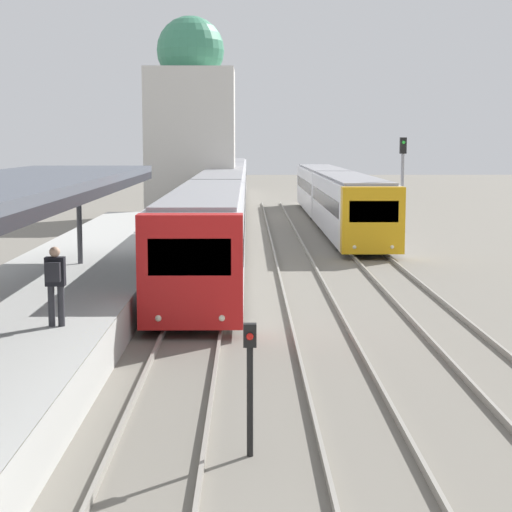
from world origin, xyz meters
TOP-DOWN VIEW (x-y plane):
  - person_on_platform at (-2.57, 10.57)m, footprint 0.40×0.40m
  - train_near at (0.00, 46.75)m, footprint 2.59×66.49m
  - train_far at (6.51, 43.41)m, footprint 2.58×31.67m
  - signal_post_near at (1.43, 5.81)m, footprint 0.20×0.21m
  - signal_mast_far at (8.16, 30.48)m, footprint 0.28×0.29m
  - distant_domed_building at (-2.14, 47.53)m, footprint 5.46×5.46m

SIDE VIEW (x-z plane):
  - signal_post_near at x=1.43m, z-range 0.23..2.32m
  - train_far at x=6.51m, z-range 0.17..3.29m
  - train_near at x=0.00m, z-range 0.17..3.36m
  - person_on_platform at x=-2.57m, z-range 1.16..2.83m
  - signal_mast_far at x=8.16m, z-range 0.65..5.65m
  - distant_domed_building at x=-2.14m, z-range -0.40..12.15m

